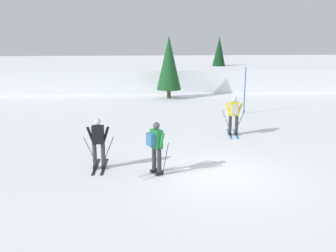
% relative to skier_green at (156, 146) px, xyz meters
% --- Properties ---
extents(ground_plane, '(120.00, 120.00, 0.00)m').
position_rel_skier_green_xyz_m(ground_plane, '(2.03, -0.35, -0.96)').
color(ground_plane, white).
extents(far_snow_ridge, '(80.00, 6.19, 1.66)m').
position_rel_skier_green_xyz_m(far_snow_ridge, '(2.03, 18.89, -0.13)').
color(far_snow_ridge, white).
rests_on(far_snow_ridge, ground).
extents(skier_green, '(1.54, 1.18, 1.71)m').
position_rel_skier_green_xyz_m(skier_green, '(0.00, 0.00, 0.00)').
color(skier_green, silver).
rests_on(skier_green, ground).
extents(skier_yellow, '(1.00, 1.63, 1.71)m').
position_rel_skier_green_xyz_m(skier_yellow, '(3.55, 4.45, -0.00)').
color(skier_yellow, '#237AC6').
rests_on(skier_yellow, ground).
extents(skier_black, '(1.00, 1.61, 1.71)m').
position_rel_skier_green_xyz_m(skier_black, '(-1.86, 0.67, -0.04)').
color(skier_black, black).
rests_on(skier_black, ground).
extents(trail_marker_pole, '(0.06, 0.06, 2.57)m').
position_rel_skier_green_xyz_m(trail_marker_pole, '(5.21, 8.85, 0.33)').
color(trail_marker_pole, '#1E56AD').
rests_on(trail_marker_pole, ground).
extents(conifer_far_left, '(1.63, 1.63, 4.14)m').
position_rel_skier_green_xyz_m(conifer_far_left, '(1.43, 13.94, 1.42)').
color(conifer_far_left, '#513823').
rests_on(conifer_far_left, ground).
extents(conifer_far_right, '(1.43, 1.43, 3.98)m').
position_rel_skier_green_xyz_m(conifer_far_right, '(5.91, 19.54, 1.41)').
color(conifer_far_right, '#513823').
rests_on(conifer_far_right, ground).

